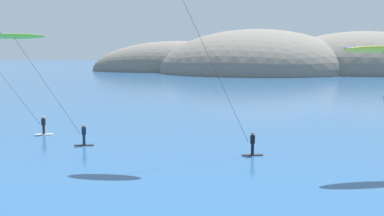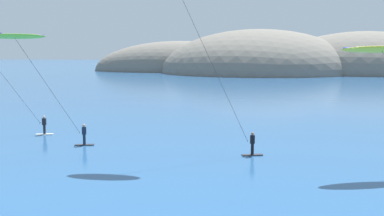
% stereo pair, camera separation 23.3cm
% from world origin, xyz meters
% --- Properties ---
extents(headland_island, '(118.65, 54.83, 27.24)m').
position_xyz_m(headland_island, '(7.23, 142.73, 0.00)').
color(headland_island, slate).
rests_on(headland_island, ground).
extents(kitesurfer_lime, '(7.62, 3.48, 8.79)m').
position_xyz_m(kitesurfer_lime, '(-20.59, 21.61, 7.67)').
color(kitesurfer_lime, '#2D2D33').
rests_on(kitesurfer_lime, ground).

